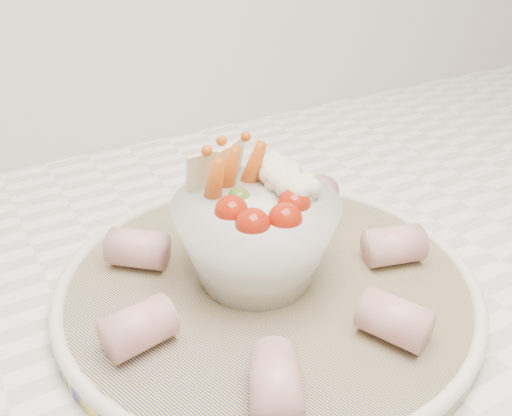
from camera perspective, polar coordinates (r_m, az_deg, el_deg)
serving_platter at (r=0.52m, az=1.15°, el=-7.61°), size 0.47×0.47×0.02m
veggie_bowl at (r=0.50m, az=0.06°, el=-2.55°), size 0.14×0.14×0.12m
cured_meat_rolls at (r=0.50m, az=1.02°, el=-5.62°), size 0.30×0.31×0.04m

